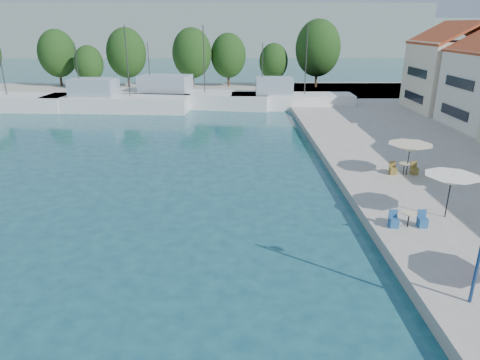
{
  "coord_description": "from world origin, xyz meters",
  "views": [
    {
      "loc": [
        -0.65,
        2.3,
        9.84
      ],
      "look_at": [
        -0.39,
        26.0,
        1.2
      ],
      "focal_mm": 32.0,
      "sensor_mm": 36.0,
      "label": 1
    }
  ],
  "objects_px": {
    "trawler_03": "(185,98)",
    "trawler_04": "(289,100)",
    "trawler_02": "(113,102)",
    "umbrella_white": "(451,180)",
    "umbrella_cream": "(410,148)"
  },
  "relations": [
    {
      "from": "trawler_03",
      "to": "trawler_04",
      "type": "distance_m",
      "value": 13.13
    },
    {
      "from": "trawler_04",
      "to": "umbrella_cream",
      "type": "bearing_deg",
      "value": -79.14
    },
    {
      "from": "trawler_03",
      "to": "umbrella_cream",
      "type": "bearing_deg",
      "value": -48.31
    },
    {
      "from": "umbrella_white",
      "to": "umbrella_cream",
      "type": "relative_size",
      "value": 0.94
    },
    {
      "from": "trawler_02",
      "to": "trawler_04",
      "type": "distance_m",
      "value": 21.39
    },
    {
      "from": "trawler_03",
      "to": "umbrella_white",
      "type": "height_order",
      "value": "trawler_03"
    },
    {
      "from": "trawler_04",
      "to": "trawler_03",
      "type": "bearing_deg",
      "value": 172.72
    },
    {
      "from": "trawler_02",
      "to": "trawler_04",
      "type": "xyz_separation_m",
      "value": [
        21.35,
        1.27,
        0.0
      ]
    },
    {
      "from": "trawler_02",
      "to": "umbrella_white",
      "type": "relative_size",
      "value": 6.59
    },
    {
      "from": "trawler_02",
      "to": "umbrella_white",
      "type": "xyz_separation_m",
      "value": [
        25.41,
        -31.9,
        1.53
      ]
    },
    {
      "from": "trawler_03",
      "to": "umbrella_white",
      "type": "xyz_separation_m",
      "value": [
        17.04,
        -35.12,
        1.53
      ]
    },
    {
      "from": "umbrella_white",
      "to": "trawler_02",
      "type": "bearing_deg",
      "value": 128.53
    },
    {
      "from": "trawler_04",
      "to": "trawler_02",
      "type": "bearing_deg",
      "value": -175.37
    },
    {
      "from": "umbrella_white",
      "to": "umbrella_cream",
      "type": "xyz_separation_m",
      "value": [
        0.47,
        6.48,
        -0.16
      ]
    },
    {
      "from": "trawler_03",
      "to": "trawler_04",
      "type": "relative_size",
      "value": 1.4
    }
  ]
}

